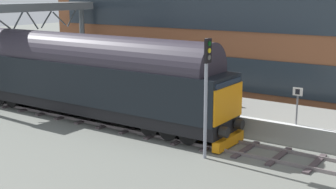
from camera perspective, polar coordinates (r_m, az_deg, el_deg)
The scene contains 8 objects.
ground_plane at distance 22.47m, azimuth 2.29°, elevation -5.39°, with size 140.00×140.00×0.00m, color slate.
track_main at distance 22.45m, azimuth 2.30°, elevation -5.25°, with size 2.50×60.00×0.15m.
station_platform at distance 25.34m, azimuth 6.62°, elevation -2.22°, with size 4.00×44.00×1.01m.
diesel_locomotive at distance 26.03m, azimuth -10.53°, elevation 2.52°, with size 2.74×18.40×4.68m.
signal_post_near at distance 19.09m, azimuth 4.72°, elevation 1.34°, with size 0.44×0.22×5.05m.
platform_number_sign at distance 21.64m, azimuth 15.50°, elevation -0.64°, with size 0.10×0.44×1.70m.
waiting_passenger at distance 25.09m, azimuth 5.78°, elevation 1.15°, with size 0.43×0.49×1.64m.
overhead_footbridge at distance 31.68m, azimuth -16.25°, elevation 9.44°, with size 9.30×2.00×6.16m.
Camera 1 is at (-18.17, -11.28, 6.88)m, focal length 49.97 mm.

